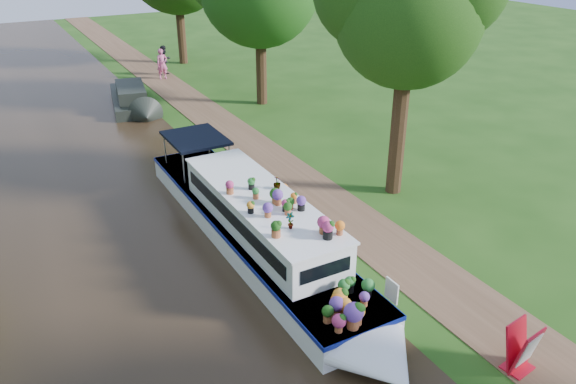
{
  "coord_description": "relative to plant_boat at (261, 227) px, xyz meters",
  "views": [
    {
      "loc": [
        -8.48,
        -11.22,
        8.91
      ],
      "look_at": [
        -0.89,
        2.43,
        1.3
      ],
      "focal_mm": 35.0,
      "sensor_mm": 36.0,
      "label": 1
    }
  ],
  "objects": [
    {
      "name": "ground",
      "position": [
        2.25,
        -1.59,
        -0.85
      ],
      "size": [
        100.0,
        100.0,
        0.0
      ],
      "primitive_type": "plane",
      "color": "#1D4411",
      "rests_on": "ground"
    },
    {
      "name": "canal_water",
      "position": [
        -3.75,
        -1.59,
        -0.84
      ],
      "size": [
        10.0,
        100.0,
        0.02
      ],
      "primitive_type": "cube",
      "color": "black",
      "rests_on": "ground"
    },
    {
      "name": "towpath",
      "position": [
        3.45,
        -1.59,
        -0.84
      ],
      "size": [
        2.2,
        100.0,
        0.03
      ],
      "primitive_type": "cube",
      "color": "brown",
      "rests_on": "ground"
    },
    {
      "name": "plant_boat",
      "position": [
        0.0,
        0.0,
        0.0
      ],
      "size": [
        2.29,
        13.52,
        2.31
      ],
      "color": "white",
      "rests_on": "canal_water"
    },
    {
      "name": "tree_near_overhang",
      "position": [
        6.04,
        1.47,
        5.75
      ],
      "size": [
        5.52,
        5.28,
        8.99
      ],
      "color": "black",
      "rests_on": "ground"
    },
    {
      "name": "second_boat",
      "position": [
        0.44,
        16.01,
        -0.37
      ],
      "size": [
        2.7,
        6.36,
        1.18
      ],
      "rotation": [
        0.0,
        0.0,
        -0.19
      ],
      "color": "black",
      "rests_on": "canal_water"
    },
    {
      "name": "sandwich_board",
      "position": [
        2.74,
        -7.07,
        -0.31
      ],
      "size": [
        0.74,
        0.65,
        1.14
      ],
      "rotation": [
        0.0,
        0.0,
        0.14
      ],
      "color": "red",
      "rests_on": "towpath"
    },
    {
      "name": "pedestrian_pink",
      "position": [
        3.69,
        20.89,
        0.09
      ],
      "size": [
        0.68,
        0.46,
        1.83
      ],
      "primitive_type": "imported",
      "rotation": [
        0.0,
        0.0,
        -0.04
      ],
      "color": "#D15677",
      "rests_on": "towpath"
    },
    {
      "name": "pedestrian_dark",
      "position": [
        4.15,
        21.81,
        0.09
      ],
      "size": [
        1.1,
        1.01,
        1.82
      ],
      "primitive_type": "imported",
      "rotation": [
        0.0,
        0.0,
        0.45
      ],
      "color": "black",
      "rests_on": "towpath"
    },
    {
      "name": "verge_plant",
      "position": [
        2.3,
        0.21,
        -0.65
      ],
      "size": [
        0.4,
        0.36,
        0.41
      ],
      "primitive_type": "imported",
      "rotation": [
        0.0,
        0.0,
        0.1
      ],
      "color": "#255E1C",
      "rests_on": "ground"
    }
  ]
}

